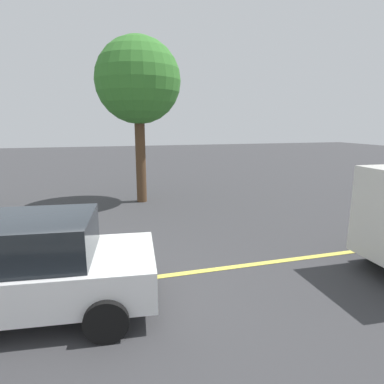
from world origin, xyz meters
TOP-DOWN VIEW (x-y plane):
  - ground_plane at (0.00, 0.00)m, footprint 80.00×80.00m
  - lane_marking_centre at (3.00, 0.00)m, footprint 28.00×0.16m
  - car_white_crossing at (-0.45, -0.66)m, footprint 4.76×2.42m
  - tree_left_verge at (2.51, 6.62)m, footprint 3.16×3.16m

SIDE VIEW (x-z plane):
  - ground_plane at x=0.00m, z-range 0.00..0.00m
  - lane_marking_centre at x=3.00m, z-range 0.00..0.01m
  - car_white_crossing at x=-0.45m, z-range 0.01..1.62m
  - tree_left_verge at x=2.51m, z-range 1.47..7.66m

